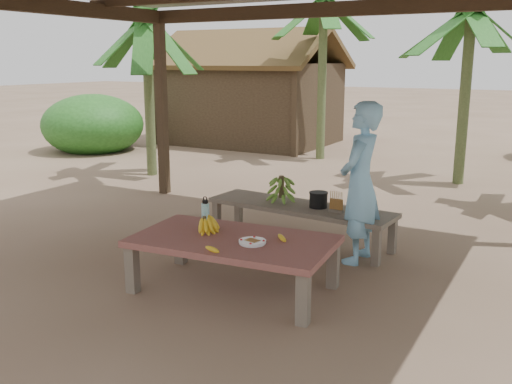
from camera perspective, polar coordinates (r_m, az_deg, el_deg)
The scene contains 16 objects.
ground at distance 5.90m, azimuth -1.34°, elevation -7.51°, with size 80.00×80.00×0.00m, color brown.
work_table at distance 5.20m, azimuth -2.27°, elevation -5.30°, with size 1.89×1.16×0.50m.
bench at distance 6.57m, azimuth 4.42°, elevation -1.79°, with size 2.24×0.77×0.45m.
ripe_banana_bunch at distance 5.36m, azimuth -5.17°, elevation -3.14°, with size 0.27×0.23×0.16m, color yellow, non-canonical shape.
plate at distance 5.01m, azimuth -0.36°, elevation -5.03°, with size 0.24×0.24×0.04m.
loose_banana_front at distance 4.82m, azimuth -4.39°, elevation -5.75°, with size 0.04×0.15×0.04m, color yellow.
loose_banana_side at distance 5.11m, azimuth 2.62°, elevation -4.61°, with size 0.04×0.16×0.04m, color yellow.
water_flask at distance 5.57m, azimuth -5.08°, elevation -2.12°, with size 0.08×0.08×0.29m.
green_banana_stalk at distance 6.64m, azimuth 2.55°, elevation 0.35°, with size 0.29×0.29×0.33m, color #598C2D, non-canonical shape.
cooking_pot at distance 6.45m, azimuth 6.26°, elevation -0.81°, with size 0.20×0.20×0.17m, color black.
skewer_rack at distance 6.27m, azimuth 8.04°, elevation -0.95°, with size 0.18×0.08×0.24m, color #A57F47, non-canonical shape.
woman at distance 5.95m, azimuth 10.36°, elevation 0.88°, with size 0.61×0.40×1.68m, color #70ADD4.
hut at distance 14.74m, azimuth -0.65°, elevation 9.26°, with size 4.40×3.43×2.85m.
banana_plant_n at distance 10.25m, azimuth 20.66°, elevation 15.32°, with size 1.80×1.80×3.11m.
banana_plant_nw at distance 12.29m, azimuth 6.79°, elevation 17.39°, with size 1.80×1.80×3.52m.
banana_plant_w at distance 10.58m, azimuth -10.89°, elevation 15.00°, with size 1.80×1.80×2.96m.
Camera 1 is at (2.81, -4.76, 2.07)m, focal length 40.00 mm.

